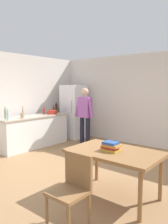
{
  "coord_description": "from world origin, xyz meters",
  "views": [
    {
      "loc": [
        3.16,
        -3.19,
        1.73
      ],
      "look_at": [
        -0.54,
        1.31,
        1.07
      ],
      "focal_mm": 35.77,
      "sensor_mm": 36.0,
      "label": 1
    }
  ],
  "objects": [
    {
      "name": "wall_back",
      "position": [
        0.0,
        3.0,
        1.35
      ],
      "size": [
        6.4,
        0.12,
        2.7
      ],
      "primitive_type": "cube",
      "color": "silver",
      "rests_on": "ground_plane"
    },
    {
      "name": "bottle_vinegar_tall",
      "position": [
        -2.11,
        -0.03,
        1.04
      ],
      "size": [
        0.06,
        0.06,
        0.32
      ],
      "color": "gray",
      "rests_on": "kitchen_counter"
    },
    {
      "name": "chair",
      "position": [
        1.4,
        -1.27,
        0.53
      ],
      "size": [
        0.42,
        0.42,
        0.91
      ],
      "rotation": [
        0.0,
        0.0,
        -0.1
      ],
      "color": "olive",
      "rests_on": "ground_plane"
    },
    {
      "name": "dining_table",
      "position": [
        1.4,
        -0.3,
        0.67
      ],
      "size": [
        1.4,
        0.9,
        0.75
      ],
      "color": "olive",
      "rests_on": "ground_plane"
    },
    {
      "name": "bottle_sauce_red",
      "position": [
        -2.06,
        1.23,
        1.0
      ],
      "size": [
        0.06,
        0.06,
        0.24
      ],
      "color": "#B22319",
      "rests_on": "kitchen_counter"
    },
    {
      "name": "bottle_water_clear",
      "position": [
        -1.84,
        -0.12,
        1.03
      ],
      "size": [
        0.07,
        0.07,
        0.3
      ],
      "color": "silver",
      "rests_on": "kitchen_counter"
    },
    {
      "name": "cooking_pot",
      "position": [
        -1.94,
        1.47,
        0.96
      ],
      "size": [
        0.4,
        0.28,
        0.12
      ],
      "color": "red",
      "rests_on": "kitchen_counter"
    },
    {
      "name": "wall_left",
      "position": [
        -2.6,
        0.2,
        1.35
      ],
      "size": [
        0.12,
        5.6,
        2.7
      ],
      "primitive_type": "cube",
      "color": "silver",
      "rests_on": "ground_plane"
    },
    {
      "name": "person",
      "position": [
        -0.95,
        1.85,
        0.98
      ],
      "size": [
        0.7,
        0.22,
        1.7
      ],
      "color": "#1E1E2D",
      "rests_on": "ground_plane"
    },
    {
      "name": "book_stack",
      "position": [
        1.35,
        -0.34,
        0.82
      ],
      "size": [
        0.28,
        0.2,
        0.14
      ],
      "color": "gold",
      "rests_on": "dining_table"
    },
    {
      "name": "refrigerator",
      "position": [
        -1.9,
        2.4,
        0.9
      ],
      "size": [
        0.7,
        0.67,
        1.8
      ],
      "color": "white",
      "rests_on": "ground_plane"
    },
    {
      "name": "bottle_wine_dark",
      "position": [
        -2.12,
        1.82,
        1.05
      ],
      "size": [
        0.08,
        0.08,
        0.34
      ],
      "color": "black",
      "rests_on": "kitchen_counter"
    },
    {
      "name": "bottle_beer_brown",
      "position": [
        -2.08,
        1.66,
        1.01
      ],
      "size": [
        0.06,
        0.06,
        0.26
      ],
      "color": "#5B3314",
      "rests_on": "kitchen_counter"
    },
    {
      "name": "utensil_jar",
      "position": [
        -1.87,
        0.33,
        0.98
      ],
      "size": [
        0.11,
        0.11,
        0.32
      ],
      "color": "tan",
      "rests_on": "kitchen_counter"
    },
    {
      "name": "ground_plane",
      "position": [
        0.0,
        0.0,
        0.0
      ],
      "size": [
        14.0,
        14.0,
        0.0
      ],
      "primitive_type": "plane",
      "color": "#936D47"
    },
    {
      "name": "kitchen_counter",
      "position": [
        -2.0,
        0.8,
        0.45
      ],
      "size": [
        0.64,
        2.2,
        0.9
      ],
      "color": "white",
      "rests_on": "ground_plane"
    }
  ]
}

